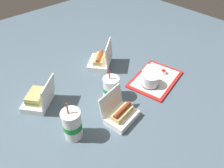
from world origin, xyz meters
The scene contains 11 objects.
ground_plane centered at (0.00, 0.00, 0.00)m, with size 3.20×3.20×0.00m, color #4C6070.
food_tray centered at (-0.32, 0.10, 0.01)m, with size 0.42×0.33×0.01m.
cake_container centered at (-0.24, 0.12, 0.05)m, with size 0.11×0.11×0.08m.
ketchup_cup centered at (-0.41, 0.10, 0.03)m, with size 0.04×0.04×0.02m.
napkin_stack centered at (-0.38, 0.02, 0.02)m, with size 0.10×0.10×0.00m, color white.
plastic_fork centered at (-0.38, 0.15, 0.02)m, with size 0.11×0.01×0.01m, color white.
clamshell_hotdog_corner centered at (0.10, 0.19, 0.04)m, with size 0.20×0.18×0.16m.
clamshell_sandwich_left centered at (0.38, -0.23, 0.04)m, with size 0.25×0.24×0.18m.
clamshell_hotdog_front centered at (-0.16, -0.29, 0.04)m, with size 0.25×0.24×0.19m.
soda_cup_front centered at (0.36, 0.10, 0.09)m, with size 0.10×0.10×0.24m.
soda_cup_center centered at (0.01, 0.01, 0.07)m, with size 0.10×0.10×0.20m.
Camera 1 is at (0.69, 0.75, 0.95)m, focal length 35.00 mm.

